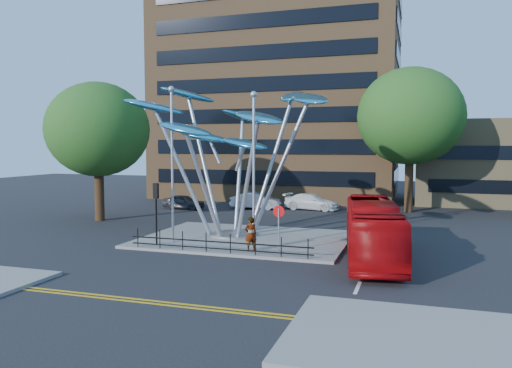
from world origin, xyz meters
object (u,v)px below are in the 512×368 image
(traffic_light_island, at_px, (156,201))
(red_bus, at_px, (373,230))
(no_entry_sign_island, at_px, (279,221))
(street_lamp_left, at_px, (172,151))
(tree_left, at_px, (98,130))
(leaf_sculpture, at_px, (232,125))
(street_lamp_right, at_px, (254,156))
(parked_car_mid, at_px, (256,201))
(pedestrian, at_px, (251,234))
(parked_car_right, at_px, (312,202))
(tree_right, at_px, (410,116))
(parked_car_left, at_px, (183,202))

(traffic_light_island, relative_size, red_bus, 0.33)
(no_entry_sign_island, bearing_deg, street_lamp_left, 171.39)
(tree_left, height_order, traffic_light_island, tree_left)
(leaf_sculpture, distance_m, street_lamp_right, 4.83)
(leaf_sculpture, xyz_separation_m, parked_car_mid, (-2.84, 13.30, -6.14))
(street_lamp_right, bearing_deg, pedestrian, -90.06)
(red_bus, bearing_deg, parked_car_right, 102.73)
(street_lamp_left, height_order, pedestrian, street_lamp_left)
(traffic_light_island, bearing_deg, parked_car_right, 75.11)
(street_lamp_left, distance_m, street_lamp_right, 5.03)
(tree_left, relative_size, parked_car_right, 2.13)
(tree_left, height_order, street_lamp_left, tree_left)
(no_entry_sign_island, height_order, parked_car_right, no_entry_sign_island)
(pedestrian, relative_size, parked_car_mid, 0.40)
(traffic_light_island, bearing_deg, tree_left, 140.19)
(leaf_sculpture, relative_size, street_lamp_left, 1.45)
(leaf_sculpture, bearing_deg, parked_car_mid, 102.04)
(leaf_sculpture, bearing_deg, tree_left, 164.45)
(street_lamp_left, height_order, traffic_light_island, street_lamp_left)
(tree_right, bearing_deg, leaf_sculpture, -123.31)
(red_bus, bearing_deg, tree_right, 77.59)
(tree_left, height_order, leaf_sculpture, tree_left)
(tree_left, bearing_deg, parked_car_left, 69.45)
(parked_car_left, distance_m, parked_car_right, 11.32)
(parked_car_mid, height_order, parked_car_right, parked_car_mid)
(tree_left, bearing_deg, street_lamp_left, -34.38)
(street_lamp_right, distance_m, parked_car_mid, 18.34)
(parked_car_mid, xyz_separation_m, parked_car_right, (4.82, 1.01, -0.03))
(leaf_sculpture, xyz_separation_m, traffic_light_island, (-2.93, -4.18, -4.26))
(parked_car_mid, relative_size, parked_car_right, 0.92)
(no_entry_sign_island, distance_m, parked_car_left, 20.25)
(parked_car_left, bearing_deg, street_lamp_left, -155.13)
(pedestrian, xyz_separation_m, parked_car_right, (-0.58, 18.49, -0.35))
(parked_car_right, bearing_deg, red_bus, -151.09)
(tree_right, distance_m, street_lamp_right, 20.64)
(parked_car_mid, bearing_deg, street_lamp_right, -167.04)
(no_entry_sign_island, bearing_deg, pedestrian, -179.38)
(leaf_sculpture, relative_size, parked_car_mid, 2.86)
(tree_left, xyz_separation_m, traffic_light_island, (9.00, -7.50, -4.18))
(street_lamp_right, bearing_deg, tree_right, 68.46)
(tree_left, relative_size, traffic_light_island, 3.01)
(street_lamp_left, distance_m, pedestrian, 6.67)
(street_lamp_left, bearing_deg, parked_car_mid, 91.41)
(tree_right, relative_size, leaf_sculpture, 0.95)
(tree_right, height_order, tree_left, tree_right)
(street_lamp_left, bearing_deg, red_bus, -0.41)
(street_lamp_left, bearing_deg, parked_car_left, 114.15)
(no_entry_sign_island, height_order, parked_car_mid, no_entry_sign_island)
(tree_right, bearing_deg, red_bus, -94.31)
(traffic_light_island, bearing_deg, street_lamp_right, 5.19)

